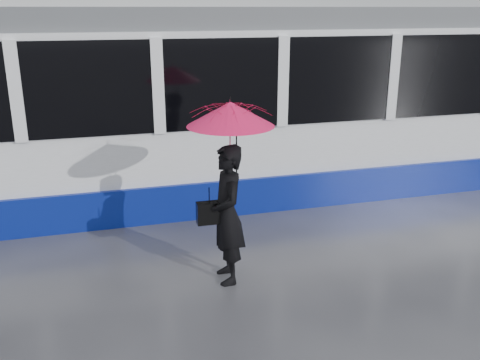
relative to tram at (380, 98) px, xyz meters
name	(u,v)px	position (x,y,z in m)	size (l,w,h in m)	color
ground	(227,249)	(-3.77, -2.50, -1.64)	(90.00, 90.00, 0.00)	#2D2D32
rails	(194,194)	(-3.77, 0.00, -1.63)	(34.00, 1.51, 0.02)	#3F3D38
tram	(380,98)	(0.00, 0.00, 0.00)	(26.00, 2.56, 3.35)	white
woman	(227,215)	(-3.99, -3.36, -0.75)	(0.65, 0.43, 1.78)	black
umbrella	(231,131)	(-3.94, -3.36, 0.31)	(1.06, 1.06, 1.20)	#E91389
handbag	(209,213)	(-4.21, -3.34, -0.71)	(0.32, 0.14, 0.46)	black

